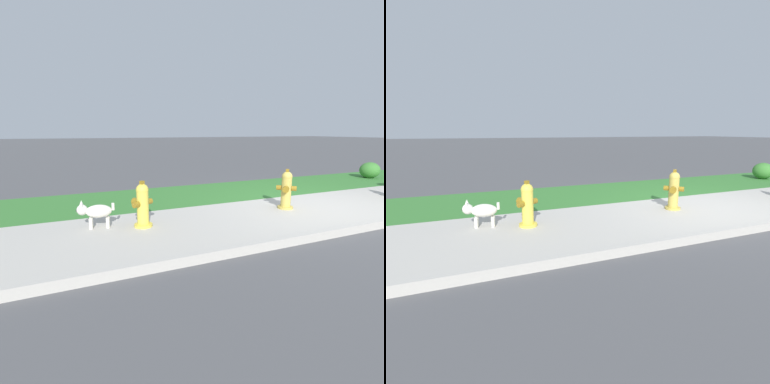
{
  "view_description": "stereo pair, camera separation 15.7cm",
  "coord_description": "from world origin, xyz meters",
  "views": [
    {
      "loc": [
        -4.59,
        -4.05,
        1.46
      ],
      "look_at": [
        -2.51,
        0.66,
        0.4
      ],
      "focal_mm": 28.0,
      "sensor_mm": 36.0,
      "label": 1
    },
    {
      "loc": [
        -4.44,
        -4.11,
        1.46
      ],
      "look_at": [
        -2.51,
        0.66,
        0.4
      ],
      "focal_mm": 28.0,
      "sensor_mm": 36.0,
      "label": 2
    }
  ],
  "objects": [
    {
      "name": "sidewalk_pavement",
      "position": [
        0.0,
        0.0,
        0.01
      ],
      "size": [
        18.0,
        2.2,
        0.01
      ],
      "primitive_type": "cube",
      "color": "#BCB7AD",
      "rests_on": "ground"
    },
    {
      "name": "small_white_dog",
      "position": [
        -4.16,
        0.51,
        0.26
      ],
      "size": [
        0.55,
        0.26,
        0.44
      ],
      "rotation": [
        0.0,
        0.0,
        2.98
      ],
      "color": "silver",
      "rests_on": "ground"
    },
    {
      "name": "ground_plane",
      "position": [
        0.0,
        0.0,
        0.0
      ],
      "size": [
        120.0,
        120.0,
        0.0
      ],
      "primitive_type": "plane",
      "color": "#515154"
    },
    {
      "name": "grass_verge",
      "position": [
        0.0,
        2.21,
        0.0
      ],
      "size": [
        18.0,
        2.21,
        0.01
      ],
      "primitive_type": "cube",
      "color": "#387A33",
      "rests_on": "ground"
    },
    {
      "name": "fire_hydrant_at_driveway",
      "position": [
        -0.74,
        0.27,
        0.37
      ],
      "size": [
        0.34,
        0.34,
        0.76
      ],
      "rotation": [
        0.0,
        0.0,
        2.35
      ],
      "color": "gold",
      "rests_on": "ground"
    },
    {
      "name": "shrub_bush_mid_verge",
      "position": [
        4.27,
        2.21,
        0.25
      ],
      "size": [
        0.58,
        0.58,
        0.5
      ],
      "color": "#3D7F33",
      "rests_on": "ground"
    },
    {
      "name": "fire_hydrant_mid_block",
      "position": [
        -3.49,
        0.29,
        0.35
      ],
      "size": [
        0.36,
        0.33,
        0.72
      ],
      "rotation": [
        0.0,
        0.0,
        0.52
      ],
      "color": "yellow",
      "rests_on": "ground"
    }
  ]
}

